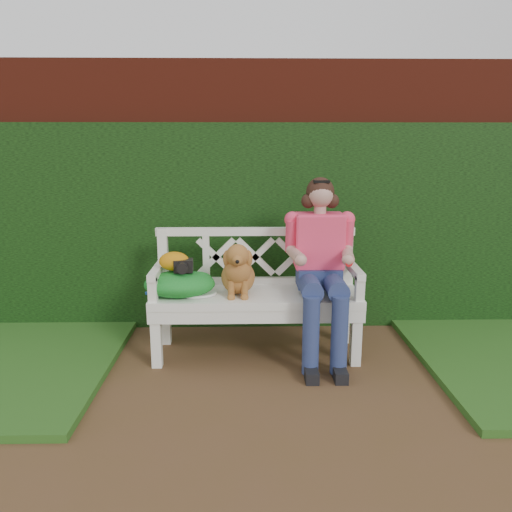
{
  "coord_description": "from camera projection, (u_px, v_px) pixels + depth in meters",
  "views": [
    {
      "loc": [
        -0.15,
        -2.45,
        1.54
      ],
      "look_at": [
        -0.08,
        1.03,
        0.75
      ],
      "focal_mm": 35.0,
      "sensor_mm": 36.0,
      "label": 1
    }
  ],
  "objects": [
    {
      "name": "ground",
      "position": [
        275.0,
        430.0,
        2.74
      ],
      "size": [
        60.0,
        60.0,
        0.0
      ],
      "primitive_type": "plane",
      "color": "brown"
    },
    {
      "name": "brick_wall",
      "position": [
        264.0,
        195.0,
        4.35
      ],
      "size": [
        10.0,
        0.3,
        2.2
      ],
      "primitive_type": "cube",
      "color": "maroon",
      "rests_on": "ground"
    },
    {
      "name": "ivy_hedge",
      "position": [
        265.0,
        227.0,
        4.19
      ],
      "size": [
        10.0,
        0.18,
        1.7
      ],
      "primitive_type": "cube",
      "color": "#1F5315",
      "rests_on": "ground"
    },
    {
      "name": "garden_bench",
      "position": [
        256.0,
        323.0,
        3.69
      ],
      "size": [
        1.59,
        0.64,
        0.48
      ],
      "primitive_type": null,
      "rotation": [
        0.0,
        0.0,
        0.03
      ],
      "color": "white",
      "rests_on": "ground"
    },
    {
      "name": "seated_woman",
      "position": [
        319.0,
        274.0,
        3.59
      ],
      "size": [
        0.76,
        0.85,
        1.24
      ],
      "primitive_type": null,
      "rotation": [
        0.0,
        0.0,
        -0.41
      ],
      "color": "#E72F3F",
      "rests_on": "ground"
    },
    {
      "name": "dog",
      "position": [
        238.0,
        268.0,
        3.54
      ],
      "size": [
        0.35,
        0.41,
        0.39
      ],
      "primitive_type": null,
      "rotation": [
        0.0,
        0.0,
        0.29
      ],
      "color": "#B88939",
      "rests_on": "garden_bench"
    },
    {
      "name": "tennis_racket",
      "position": [
        193.0,
        293.0,
        3.57
      ],
      "size": [
        0.58,
        0.4,
        0.03
      ],
      "primitive_type": null,
      "rotation": [
        0.0,
        0.0,
        0.36
      ],
      "color": "white",
      "rests_on": "garden_bench"
    },
    {
      "name": "green_bag",
      "position": [
        180.0,
        283.0,
        3.55
      ],
      "size": [
        0.52,
        0.41,
        0.17
      ],
      "primitive_type": null,
      "rotation": [
        0.0,
        0.0,
        -0.03
      ],
      "color": "#2B7E2E",
      "rests_on": "garden_bench"
    },
    {
      "name": "camera_item",
      "position": [
        184.0,
        266.0,
        3.52
      ],
      "size": [
        0.14,
        0.11,
        0.09
      ],
      "primitive_type": "cube",
      "rotation": [
        0.0,
        0.0,
        0.07
      ],
      "color": "black",
      "rests_on": "green_bag"
    },
    {
      "name": "baseball_glove",
      "position": [
        174.0,
        261.0,
        3.55
      ],
      "size": [
        0.25,
        0.21,
        0.14
      ],
      "primitive_type": "ellipsoid",
      "rotation": [
        0.0,
        0.0,
        0.29
      ],
      "color": "#C3780C",
      "rests_on": "green_bag"
    }
  ]
}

